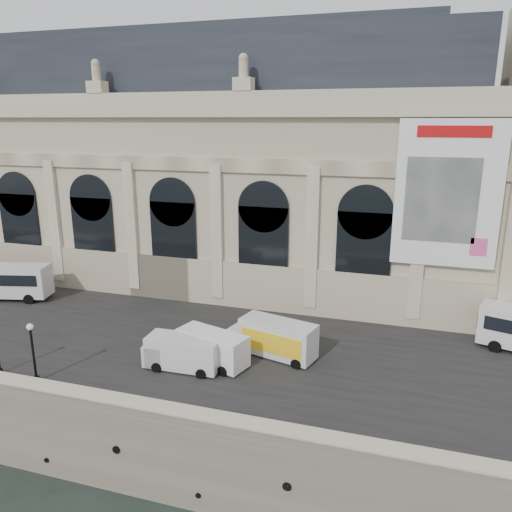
{
  "coord_description": "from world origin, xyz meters",
  "views": [
    {
      "loc": [
        19.79,
        -25.24,
        25.41
      ],
      "look_at": [
        5.19,
        22.0,
        11.82
      ],
      "focal_mm": 35.0,
      "sensor_mm": 36.0,
      "label": 1
    }
  ],
  "objects_px": {
    "van_c": "(209,347)",
    "box_truck": "(273,338)",
    "lamp_right": "(33,353)",
    "van_b": "(179,352)"
  },
  "relations": [
    {
      "from": "van_b",
      "to": "van_c",
      "type": "bearing_deg",
      "value": 39.43
    },
    {
      "from": "van_b",
      "to": "van_c",
      "type": "height_order",
      "value": "van_c"
    },
    {
      "from": "box_truck",
      "to": "van_b",
      "type": "bearing_deg",
      "value": -145.5
    },
    {
      "from": "van_b",
      "to": "lamp_right",
      "type": "distance_m",
      "value": 10.92
    },
    {
      "from": "van_c",
      "to": "lamp_right",
      "type": "bearing_deg",
      "value": -149.27
    },
    {
      "from": "box_truck",
      "to": "van_c",
      "type": "bearing_deg",
      "value": -147.68
    },
    {
      "from": "lamp_right",
      "to": "box_truck",
      "type": "bearing_deg",
      "value": 31.19
    },
    {
      "from": "van_c",
      "to": "box_truck",
      "type": "xyz_separation_m",
      "value": [
        4.67,
        2.95,
        0.16
      ]
    },
    {
      "from": "van_b",
      "to": "lamp_right",
      "type": "relative_size",
      "value": 1.29
    },
    {
      "from": "van_b",
      "to": "lamp_right",
      "type": "height_order",
      "value": "lamp_right"
    }
  ]
}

